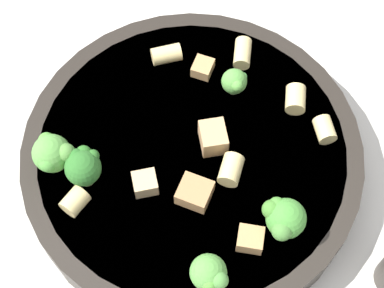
# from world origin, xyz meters

# --- Properties ---
(ground_plane) EXTENTS (2.00, 2.00, 0.00)m
(ground_plane) POSITION_xyz_m (0.00, 0.00, 0.00)
(ground_plane) COLOR beige
(pasta_bowl) EXTENTS (0.29, 0.29, 0.04)m
(pasta_bowl) POSITION_xyz_m (0.00, 0.00, 0.02)
(pasta_bowl) COLOR #28231E
(pasta_bowl) RESTS_ON ground_plane
(broccoli_floret_0) EXTENTS (0.02, 0.02, 0.03)m
(broccoli_floret_0) POSITION_xyz_m (0.06, -0.03, 0.05)
(broccoli_floret_0) COLOR #93B766
(broccoli_floret_0) RESTS_ON pasta_bowl
(broccoli_floret_1) EXTENTS (0.04, 0.04, 0.04)m
(broccoli_floret_1) POSITION_xyz_m (-0.06, -0.08, 0.06)
(broccoli_floret_1) COLOR #84AD60
(broccoli_floret_1) RESTS_ON pasta_bowl
(broccoli_floret_2) EXTENTS (0.03, 0.03, 0.04)m
(broccoli_floret_2) POSITION_xyz_m (-0.04, 0.08, 0.06)
(broccoli_floret_2) COLOR #93B766
(broccoli_floret_2) RESTS_ON pasta_bowl
(broccoli_floret_3) EXTENTS (0.03, 0.04, 0.04)m
(broccoli_floret_3) POSITION_xyz_m (-0.04, 0.11, 0.06)
(broccoli_floret_3) COLOR #9EC175
(broccoli_floret_3) RESTS_ON pasta_bowl
(broccoli_floret_4) EXTENTS (0.03, 0.03, 0.04)m
(broccoli_floret_4) POSITION_xyz_m (-0.11, -0.03, 0.06)
(broccoli_floret_4) COLOR #93B766
(broccoli_floret_4) RESTS_ON pasta_bowl
(rigatoni_0) EXTENTS (0.03, 0.02, 0.02)m
(rigatoni_0) POSITION_xyz_m (0.04, -0.11, 0.05)
(rigatoni_0) COLOR #E0C67F
(rigatoni_0) RESTS_ON pasta_bowl
(rigatoni_1) EXTENTS (0.03, 0.02, 0.02)m
(rigatoni_1) POSITION_xyz_m (-0.07, 0.08, 0.05)
(rigatoni_1) COLOR #E0C67F
(rigatoni_1) RESTS_ON pasta_bowl
(rigatoni_2) EXTENTS (0.02, 0.02, 0.02)m
(rigatoni_2) POSITION_xyz_m (0.06, -0.08, 0.05)
(rigatoni_2) COLOR #E0C67F
(rigatoni_2) RESTS_ON pasta_bowl
(rigatoni_3) EXTENTS (0.03, 0.02, 0.02)m
(rigatoni_3) POSITION_xyz_m (0.10, -0.03, 0.05)
(rigatoni_3) COLOR #E0C67F
(rigatoni_3) RESTS_ON pasta_bowl
(rigatoni_4) EXTENTS (0.03, 0.02, 0.02)m
(rigatoni_4) POSITION_xyz_m (-0.02, -0.04, 0.05)
(rigatoni_4) COLOR #E0C67F
(rigatoni_4) RESTS_ON pasta_bowl
(rigatoni_5) EXTENTS (0.03, 0.03, 0.02)m
(rigatoni_5) POSITION_xyz_m (0.09, 0.04, 0.05)
(rigatoni_5) COLOR #E0C67F
(rigatoni_5) RESTS_ON pasta_bowl
(chicken_chunk_0) EXTENTS (0.02, 0.02, 0.01)m
(chicken_chunk_0) POSITION_xyz_m (0.08, 0.01, 0.04)
(chicken_chunk_0) COLOR tan
(chicken_chunk_0) RESTS_ON pasta_bowl
(chicken_chunk_1) EXTENTS (0.02, 0.03, 0.01)m
(chicken_chunk_1) POSITION_xyz_m (-0.04, 0.03, 0.05)
(chicken_chunk_1) COLOR tan
(chicken_chunk_1) RESTS_ON pasta_bowl
(chicken_chunk_2) EXTENTS (0.02, 0.02, 0.01)m
(chicken_chunk_2) POSITION_xyz_m (-0.07, -0.06, 0.05)
(chicken_chunk_2) COLOR tan
(chicken_chunk_2) RESTS_ON pasta_bowl
(chicken_chunk_3) EXTENTS (0.03, 0.03, 0.01)m
(chicken_chunk_3) POSITION_xyz_m (-0.04, -0.01, 0.05)
(chicken_chunk_3) COLOR #A87A4C
(chicken_chunk_3) RESTS_ON pasta_bowl
(chicken_chunk_4) EXTENTS (0.03, 0.03, 0.02)m
(chicken_chunk_4) POSITION_xyz_m (0.01, -0.02, 0.05)
(chicken_chunk_4) COLOR tan
(chicken_chunk_4) RESTS_ON pasta_bowl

